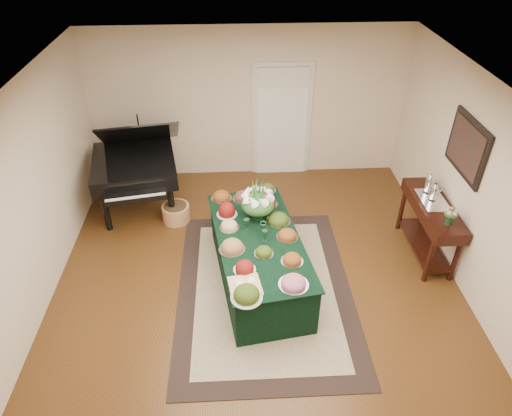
{
  "coord_description": "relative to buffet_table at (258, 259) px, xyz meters",
  "views": [
    {
      "loc": [
        -0.25,
        -4.53,
        4.49
      ],
      "look_at": [
        0.0,
        0.3,
        1.05
      ],
      "focal_mm": 32.0,
      "sensor_mm": 36.0,
      "label": 1
    }
  ],
  "objects": [
    {
      "name": "ground",
      "position": [
        -0.02,
        -0.07,
        -0.37
      ],
      "size": [
        6.0,
        6.0,
        0.0
      ],
      "primitive_type": "plane",
      "color": "#321B0B",
      "rests_on": "ground"
    },
    {
      "name": "area_rug",
      "position": [
        0.07,
        -0.2,
        -0.37
      ],
      "size": [
        2.32,
        3.25,
        0.01
      ],
      "color": "black",
      "rests_on": "ground"
    },
    {
      "name": "kitchen_doorway",
      "position": [
        0.58,
        2.9,
        0.65
      ],
      "size": [
        1.05,
        0.07,
        2.1
      ],
      "color": "silver",
      "rests_on": "ground"
    },
    {
      "name": "buffet_table",
      "position": [
        0.0,
        0.0,
        0.0
      ],
      "size": [
        1.4,
        2.38,
        0.74
      ],
      "color": "black",
      "rests_on": "ground"
    },
    {
      "name": "food_platters",
      "position": [
        -0.05,
        0.06,
        0.42
      ],
      "size": [
        1.17,
        2.45,
        0.15
      ],
      "color": "silver",
      "rests_on": "buffet_table"
    },
    {
      "name": "cutting_board",
      "position": [
        -0.21,
        -0.86,
        0.4
      ],
      "size": [
        0.41,
        0.41,
        0.1
      ],
      "color": "tan",
      "rests_on": "buffet_table"
    },
    {
      "name": "green_goblets",
      "position": [
        0.01,
        0.07,
        0.46
      ],
      "size": [
        0.3,
        0.33,
        0.18
      ],
      "color": "black",
      "rests_on": "buffet_table"
    },
    {
      "name": "floral_centerpiece",
      "position": [
        0.02,
        0.46,
        0.64
      ],
      "size": [
        0.47,
        0.47,
        0.47
      ],
      "color": "black",
      "rests_on": "buffet_table"
    },
    {
      "name": "grand_piano",
      "position": [
        -1.89,
        1.87,
        0.43
      ],
      "size": [
        1.58,
        1.75,
        1.63
      ],
      "color": "black",
      "rests_on": "ground"
    },
    {
      "name": "wicker_basket",
      "position": [
        -1.26,
        1.44,
        -0.23
      ],
      "size": [
        0.44,
        0.44,
        0.28
      ],
      "primitive_type": "cylinder",
      "color": "#A77143",
      "rests_on": "ground"
    },
    {
      "name": "mahogany_sideboard",
      "position": [
        2.47,
        0.45,
        0.31
      ],
      "size": [
        0.45,
        1.4,
        0.88
      ],
      "color": "black",
      "rests_on": "ground"
    },
    {
      "name": "tea_service",
      "position": [
        2.47,
        0.63,
        0.62
      ],
      "size": [
        0.34,
        0.58,
        0.3
      ],
      "color": "silver",
      "rests_on": "mahogany_sideboard"
    },
    {
      "name": "pink_bouquet",
      "position": [
        2.47,
        -0.02,
        0.67
      ],
      "size": [
        0.19,
        0.19,
        0.25
      ],
      "color": "black",
      "rests_on": "mahogany_sideboard"
    },
    {
      "name": "wall_painting",
      "position": [
        2.7,
        0.45,
        1.38
      ],
      "size": [
        0.05,
        0.95,
        0.75
      ],
      "color": "black",
      "rests_on": "ground"
    }
  ]
}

